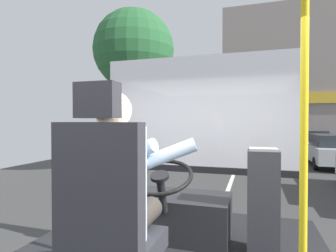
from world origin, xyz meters
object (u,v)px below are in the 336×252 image
object	(u,v)px
driver_seat	(108,225)
steering_console	(172,213)
handrail_pole	(304,145)
parked_car_blue	(308,142)
parked_car_silver	(332,150)
fare_box	(263,201)
bus_driver	(117,182)

from	to	relation	value
driver_seat	steering_console	world-z (taller)	driver_seat
handrail_pole	parked_car_blue	xyz separation A→B (m)	(2.81, 16.05, -1.07)
parked_car_blue	parked_car_silver	bearing A→B (deg)	-89.18
steering_console	fare_box	bearing A→B (deg)	-7.10
bus_driver	steering_console	world-z (taller)	bus_driver
driver_seat	steering_console	bearing A→B (deg)	90.00
fare_box	parked_car_blue	bearing A→B (deg)	78.89
bus_driver	fare_box	xyz separation A→B (m)	(0.83, 1.03, -0.33)
steering_console	fare_box	distance (m)	0.87
bus_driver	parked_car_blue	distance (m)	16.81
fare_box	parked_car_blue	size ratio (longest dim) A/B	0.23
handrail_pole	driver_seat	bearing A→B (deg)	-158.67
handrail_pole	fare_box	size ratio (longest dim) A/B	2.21
parked_car_silver	steering_console	bearing A→B (deg)	-110.49
steering_console	parked_car_silver	bearing A→B (deg)	69.51
steering_console	parked_car_blue	xyz separation A→B (m)	(3.84, 15.21, -0.31)
driver_seat	handrail_pole	bearing A→B (deg)	21.33
steering_console	fare_box	xyz separation A→B (m)	(0.83, -0.10, 0.22)
bus_driver	handrail_pole	xyz separation A→B (m)	(1.02, 0.30, 0.21)
driver_seat	parked_car_silver	size ratio (longest dim) A/B	0.35
handrail_pole	parked_car_blue	bearing A→B (deg)	80.05
driver_seat	fare_box	world-z (taller)	driver_seat
fare_box	parked_car_blue	world-z (taller)	fare_box
bus_driver	fare_box	size ratio (longest dim) A/B	0.95
fare_box	parked_car_blue	distance (m)	15.61
fare_box	parked_car_blue	xyz separation A→B (m)	(3.01, 15.31, -0.53)
handrail_pole	bus_driver	bearing A→B (deg)	-163.89
parked_car_blue	bus_driver	bearing A→B (deg)	-103.22
driver_seat	parked_car_silver	xyz separation A→B (m)	(3.91, 11.69, -0.66)
parked_car_silver	driver_seat	bearing A→B (deg)	-108.47
bus_driver	parked_car_silver	world-z (taller)	bus_driver
steering_console	parked_car_blue	bearing A→B (deg)	75.83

